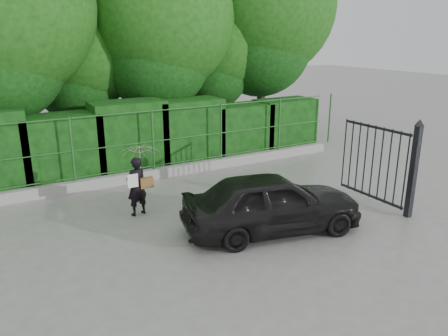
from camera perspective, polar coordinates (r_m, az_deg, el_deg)
ground at (r=9.37m, az=-1.25°, el=-9.38°), size 80.00×80.00×0.00m
kerb at (r=13.16m, az=-10.68°, el=-1.01°), size 14.00×0.25×0.30m
fence at (r=12.94m, az=-10.01°, el=3.56°), size 14.13×0.06×1.80m
hedge at (r=13.80m, az=-12.78°, el=3.50°), size 14.20×1.20×2.28m
trees at (r=15.96m, az=-11.64°, el=18.38°), size 17.10×6.15×8.08m
gate at (r=11.27m, az=21.62°, el=0.49°), size 0.22×2.33×2.36m
woman at (r=10.49m, az=-10.98°, el=-0.14°), size 0.88×0.90×1.69m
car at (r=9.57m, az=6.27°, el=-4.51°), size 4.16×2.39×1.33m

